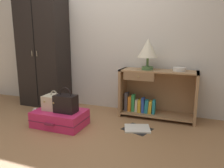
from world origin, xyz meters
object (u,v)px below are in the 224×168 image
Objects in this scene: suitcase_large at (60,118)px; open_book_on_floor at (137,129)px; bowl at (179,69)px; table_lamp at (148,49)px; bookshelf at (154,94)px; bottle at (35,115)px; train_case at (54,102)px; wardrobe at (43,53)px; handbag at (66,103)px.

suitcase_large is 1.07m from open_book_on_floor.
bowl is at bearing 50.01° from open_book_on_floor.
table_lamp is 1.16m from open_book_on_floor.
bookshelf is 0.53m from bowl.
bottle is (-1.93, -0.80, -0.67)m from bowl.
bowl is 1.83m from train_case.
train_case is (-0.09, 0.02, 0.21)m from suitcase_large.
wardrobe is at bearing -179.53° from table_lamp.
open_book_on_floor is at bearing 16.63° from handbag.
wardrobe reaches higher than bottle.
bookshelf reaches higher than open_book_on_floor.
wardrobe is at bearing 133.94° from train_case.
bookshelf is 5.81× the size of bottle.
suitcase_large is (-1.15, -0.82, -0.25)m from bookshelf.
bowl reaches higher than handbag.
suitcase_large is 1.66× the size of open_book_on_floor.
handbag is 1.75× the size of bottle.
handbag reaches higher than bottle.
bookshelf is at bearing 78.07° from open_book_on_floor.
bottle is (-1.48, -0.78, -0.95)m from table_lamp.
bowl is at bearing -1.97° from bookshelf.
bookshelf is 0.69m from table_lamp.
handbag reaches higher than train_case.
handbag is 0.60m from bottle.
bookshelf is 4.10× the size of train_case.
wardrobe is at bearing 164.54° from open_book_on_floor.
handbag is 1.02m from open_book_on_floor.
bookshelf is at bearing 35.47° from suitcase_large.
train_case is (-1.25, -0.80, -0.04)m from bookshelf.
table_lamp is (1.86, 0.02, 0.09)m from wardrobe.
suitcase_large reaches higher than bottle.
train_case is (0.73, -0.75, -0.63)m from wardrobe.
train_case is 0.21m from handbag.
bookshelf is at bearing 26.94° from bottle.
wardrobe is at bearing 139.83° from handbag.
train_case reaches higher than bottle.
wardrobe is 6.85× the size of train_case.
table_lamp reaches higher than open_book_on_floor.
table_lamp is 1.08× the size of open_book_on_floor.
handbag is (-0.93, -0.80, -0.70)m from table_lamp.
bowl is at bearing 0.89° from wardrobe.
bottle is 0.46× the size of open_book_on_floor.
bowl is (2.32, 0.04, -0.19)m from wardrobe.
table_lamp is 1.66× the size of train_case.
table_lamp is (-0.11, -0.03, 0.68)m from bookshelf.
bookshelf is 2.67× the size of open_book_on_floor.
wardrobe is 10.59× the size of bowl.
bottle is at bearing -170.48° from open_book_on_floor.
wardrobe is at bearing -179.11° from bowl.
suitcase_large is at bearing -12.00° from train_case.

